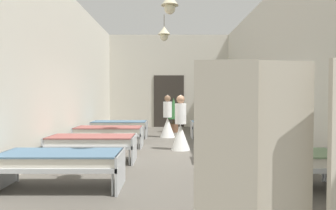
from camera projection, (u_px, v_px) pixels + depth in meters
name	position (u px, v px, depth m)	size (l,w,h in m)	color
ground_plane	(168.00, 155.00, 7.57)	(6.13, 13.51, 0.10)	#59544C
room_shell	(168.00, 72.00, 8.76)	(5.93, 13.11, 4.29)	beige
bed_left_row_0	(60.00, 161.00, 4.70)	(1.90, 0.84, 0.57)	#B7BCC1
bed_right_row_0	(278.00, 161.00, 4.72)	(1.90, 0.84, 0.57)	#B7BCC1
bed_left_row_1	(91.00, 142.00, 6.60)	(1.90, 0.84, 0.57)	#B7BCC1
bed_right_row_1	(246.00, 142.00, 6.61)	(1.90, 0.84, 0.57)	#B7BCC1
bed_left_row_2	(108.00, 132.00, 8.50)	(1.90, 0.84, 0.57)	#B7BCC1
bed_right_row_2	(228.00, 132.00, 8.51)	(1.90, 0.84, 0.57)	#B7BCC1
bed_left_row_3	(118.00, 125.00, 10.40)	(1.90, 0.84, 0.57)	#B7BCC1
bed_right_row_3	(217.00, 125.00, 10.41)	(1.90, 0.84, 0.57)	#B7BCC1
nurse_near_aisle	(166.00, 122.00, 10.49)	(0.52, 0.52, 1.49)	white
nurse_mid_aisle	(179.00, 130.00, 8.06)	(0.52, 0.52, 1.49)	white
potted_plant	(172.00, 112.00, 11.93)	(0.50, 0.50, 1.37)	brown
privacy_screen	(285.00, 185.00, 2.04)	(1.25, 0.21, 1.70)	#BCB29E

